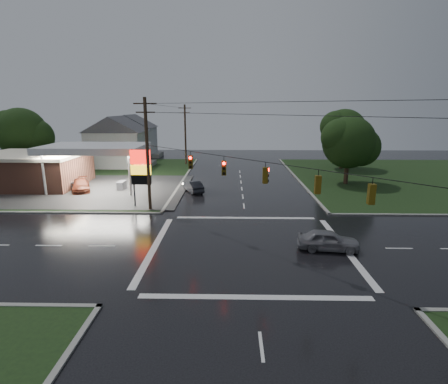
{
  "coord_description": "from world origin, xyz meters",
  "views": [
    {
      "loc": [
        -1.34,
        -24.14,
        10.09
      ],
      "look_at": [
        -1.96,
        4.88,
        3.0
      ],
      "focal_mm": 28.0,
      "sensor_mm": 36.0,
      "label": 1
    }
  ],
  "objects_px": {
    "utility_pole_nw": "(147,153)",
    "tree_ne_far": "(345,131)",
    "house_near": "(118,141)",
    "tree_ne_near": "(350,143)",
    "tree_nw_behind": "(22,133)",
    "car_pump": "(81,185)",
    "utility_pole_n": "(185,134)",
    "house_far": "(132,135)",
    "pylon_sign": "(141,169)",
    "car_north": "(193,186)",
    "gas_station": "(42,167)",
    "car_crossing": "(328,240)"
  },
  "relations": [
    {
      "from": "house_far",
      "to": "tree_ne_far",
      "type": "xyz_separation_m",
      "value": [
        39.1,
        -14.01,
        1.77
      ]
    },
    {
      "from": "tree_ne_near",
      "to": "tree_ne_far",
      "type": "bearing_deg",
      "value": 75.93
    },
    {
      "from": "car_crossing",
      "to": "car_pump",
      "type": "relative_size",
      "value": 0.87
    },
    {
      "from": "tree_nw_behind",
      "to": "utility_pole_n",
      "type": "bearing_deg",
      "value": 18.21
    },
    {
      "from": "tree_nw_behind",
      "to": "car_crossing",
      "type": "height_order",
      "value": "tree_nw_behind"
    },
    {
      "from": "utility_pole_nw",
      "to": "car_crossing",
      "type": "bearing_deg",
      "value": -33.02
    },
    {
      "from": "tree_ne_near",
      "to": "car_north",
      "type": "relative_size",
      "value": 2.15
    },
    {
      "from": "gas_station",
      "to": "car_crossing",
      "type": "relative_size",
      "value": 6.01
    },
    {
      "from": "tree_ne_far",
      "to": "car_crossing",
      "type": "relative_size",
      "value": 2.25
    },
    {
      "from": "house_near",
      "to": "car_crossing",
      "type": "bearing_deg",
      "value": -53.79
    },
    {
      "from": "tree_ne_far",
      "to": "utility_pole_n",
      "type": "bearing_deg",
      "value": 171.45
    },
    {
      "from": "utility_pole_nw",
      "to": "tree_ne_near",
      "type": "height_order",
      "value": "utility_pole_nw"
    },
    {
      "from": "utility_pole_nw",
      "to": "car_pump",
      "type": "bearing_deg",
      "value": 143.01
    },
    {
      "from": "house_near",
      "to": "house_far",
      "type": "distance_m",
      "value": 12.04
    },
    {
      "from": "utility_pole_n",
      "to": "house_near",
      "type": "height_order",
      "value": "utility_pole_n"
    },
    {
      "from": "house_far",
      "to": "utility_pole_nw",
      "type": "bearing_deg",
      "value": -72.08
    },
    {
      "from": "tree_ne_far",
      "to": "gas_station",
      "type": "bearing_deg",
      "value": -161.54
    },
    {
      "from": "utility_pole_n",
      "to": "car_pump",
      "type": "bearing_deg",
      "value": -116.52
    },
    {
      "from": "house_near",
      "to": "house_far",
      "type": "bearing_deg",
      "value": 94.76
    },
    {
      "from": "utility_pole_n",
      "to": "car_pump",
      "type": "distance_m",
      "value": 23.63
    },
    {
      "from": "gas_station",
      "to": "house_far",
      "type": "xyz_separation_m",
      "value": [
        3.73,
        28.3,
        1.86
      ]
    },
    {
      "from": "house_far",
      "to": "tree_nw_behind",
      "type": "xyz_separation_m",
      "value": [
        -11.89,
        -18.01,
        1.77
      ]
    },
    {
      "from": "pylon_sign",
      "to": "house_near",
      "type": "bearing_deg",
      "value": 112.28
    },
    {
      "from": "gas_station",
      "to": "house_near",
      "type": "xyz_separation_m",
      "value": [
        4.73,
        16.3,
        1.86
      ]
    },
    {
      "from": "house_near",
      "to": "utility_pole_nw",
      "type": "bearing_deg",
      "value": -66.63
    },
    {
      "from": "tree_ne_far",
      "to": "tree_nw_behind",
      "type": "bearing_deg",
      "value": -175.51
    },
    {
      "from": "car_crossing",
      "to": "car_pump",
      "type": "height_order",
      "value": "car_crossing"
    },
    {
      "from": "utility_pole_n",
      "to": "house_far",
      "type": "xyz_separation_m",
      "value": [
        -12.45,
        10.0,
        -1.06
      ]
    },
    {
      "from": "house_far",
      "to": "tree_nw_behind",
      "type": "distance_m",
      "value": 21.65
    },
    {
      "from": "utility_pole_nw",
      "to": "car_north",
      "type": "relative_size",
      "value": 2.63
    },
    {
      "from": "utility_pole_nw",
      "to": "tree_nw_behind",
      "type": "bearing_deg",
      "value": 139.9
    },
    {
      "from": "tree_ne_far",
      "to": "utility_pole_nw",
      "type": "bearing_deg",
      "value": -137.41
    },
    {
      "from": "utility_pole_nw",
      "to": "tree_ne_far",
      "type": "relative_size",
      "value": 1.12
    },
    {
      "from": "utility_pole_nw",
      "to": "car_crossing",
      "type": "xyz_separation_m",
      "value": [
        15.18,
        -9.86,
        -4.98
      ]
    },
    {
      "from": "car_pump",
      "to": "tree_ne_near",
      "type": "bearing_deg",
      "value": -15.65
    },
    {
      "from": "car_north",
      "to": "car_pump",
      "type": "xyz_separation_m",
      "value": [
        -13.88,
        0.14,
        0.04
      ]
    },
    {
      "from": "car_north",
      "to": "house_near",
      "type": "bearing_deg",
      "value": -75.48
    },
    {
      "from": "house_far",
      "to": "tree_nw_behind",
      "type": "relative_size",
      "value": 1.1
    },
    {
      "from": "tree_nw_behind",
      "to": "car_north",
      "type": "xyz_separation_m",
      "value": [
        27.88,
        -12.85,
        -5.49
      ]
    },
    {
      "from": "house_near",
      "to": "tree_ne_near",
      "type": "xyz_separation_m",
      "value": [
        35.09,
        -14.01,
        1.16
      ]
    },
    {
      "from": "pylon_sign",
      "to": "car_north",
      "type": "distance_m",
      "value": 8.71
    },
    {
      "from": "tree_nw_behind",
      "to": "utility_pole_nw",
      "type": "bearing_deg",
      "value": -40.1
    },
    {
      "from": "utility_pole_n",
      "to": "car_crossing",
      "type": "xyz_separation_m",
      "value": [
        15.18,
        -38.36,
        -4.73
      ]
    },
    {
      "from": "utility_pole_n",
      "to": "tree_ne_near",
      "type": "xyz_separation_m",
      "value": [
        23.64,
        -16.01,
        0.09
      ]
    },
    {
      "from": "tree_ne_far",
      "to": "car_crossing",
      "type": "distance_m",
      "value": 36.63
    },
    {
      "from": "house_near",
      "to": "utility_pole_n",
      "type": "bearing_deg",
      "value": 9.91
    },
    {
      "from": "house_near",
      "to": "tree_ne_far",
      "type": "distance_m",
      "value": 38.19
    },
    {
      "from": "gas_station",
      "to": "pylon_sign",
      "type": "bearing_deg",
      "value": -31.22
    },
    {
      "from": "tree_ne_far",
      "to": "car_pump",
      "type": "distance_m",
      "value": 40.95
    },
    {
      "from": "car_pump",
      "to": "house_far",
      "type": "bearing_deg",
      "value": 70.39
    }
  ]
}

